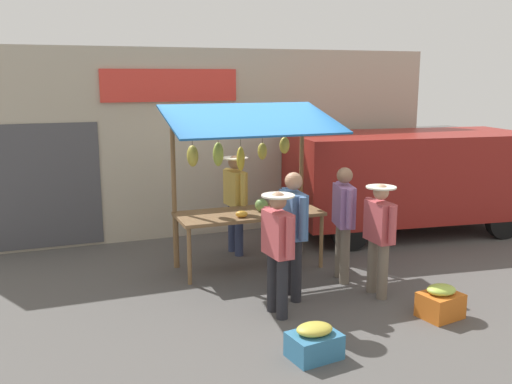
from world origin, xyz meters
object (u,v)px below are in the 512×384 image
shopper_with_shopping_bag (293,226)px  produce_crate_near (440,302)px  shopper_in_grey_tee (379,232)px  produce_crate_side (314,342)px  market_stall (248,169)px  shopper_with_ponytail (278,244)px  vendor_with_sunhat (235,196)px  parked_van (401,174)px  shopper_in_striped_shirt (343,216)px

shopper_with_shopping_bag → produce_crate_near: bearing=-127.2°
shopper_in_grey_tee → produce_crate_side: (1.57, 1.26, -0.72)m
market_stall → shopper_with_ponytail: bearing=81.3°
vendor_with_sunhat → shopper_with_ponytail: 2.56m
shopper_with_ponytail → parked_van: size_ratio=0.34×
market_stall → shopper_with_ponytail: (0.28, 1.83, -0.63)m
shopper_in_grey_tee → shopper_in_striped_shirt: (0.16, -0.68, 0.07)m
produce_crate_near → produce_crate_side: produce_crate_near is taller
shopper_in_grey_tee → produce_crate_near: shopper_in_grey_tee is taller
parked_van → produce_crate_near: (1.78, 3.46, -0.93)m
vendor_with_sunhat → parked_van: bearing=86.8°
vendor_with_sunhat → produce_crate_near: vendor_with_sunhat is taller
shopper_in_striped_shirt → shopper_in_grey_tee: bearing=-152.1°
market_stall → shopper_with_ponytail: market_stall is taller
vendor_with_sunhat → produce_crate_side: vendor_with_sunhat is taller
market_stall → parked_van: 3.47m
shopper_with_shopping_bag → parked_van: size_ratio=0.37×
vendor_with_sunhat → shopper_in_striped_shirt: (-1.03, 1.75, -0.02)m
shopper_with_ponytail → produce_crate_side: bearing=171.8°
produce_crate_near → produce_crate_side: size_ratio=0.95×
shopper_in_grey_tee → shopper_with_shopping_bag: size_ratio=0.90×
shopper_in_grey_tee → produce_crate_near: 1.18m
vendor_with_sunhat → parked_van: parked_van is taller
shopper_with_shopping_bag → produce_crate_side: 1.85m
market_stall → vendor_with_sunhat: 0.91m
vendor_with_sunhat → shopper_with_shopping_bag: shopper_with_shopping_bag is taller
shopper_in_striped_shirt → market_stall: bearing=60.9°
shopper_in_grey_tee → shopper_with_ponytail: size_ratio=0.98×
shopper_in_grey_tee → shopper_in_striped_shirt: bearing=13.2°
shopper_in_striped_shirt → shopper_with_shopping_bag: (0.95, 0.35, 0.03)m
market_stall → shopper_in_grey_tee: 2.21m
parked_van → market_stall: bearing=21.3°
parked_van → shopper_with_shopping_bag: bearing=41.7°
parked_van → produce_crate_near: size_ratio=8.44×
shopper_with_ponytail → parked_van: 4.51m
shopper_in_grey_tee → produce_crate_side: shopper_in_grey_tee is taller
shopper_in_grey_tee → shopper_with_shopping_bag: 1.16m
shopper_with_ponytail → shopper_with_shopping_bag: bearing=-47.4°
shopper_with_shopping_bag → vendor_with_sunhat: bearing=5.7°
market_stall → parked_van: market_stall is taller
shopper_with_shopping_bag → produce_crate_near: size_ratio=3.13×
shopper_with_shopping_bag → produce_crate_side: (0.47, 1.59, -0.82)m
shopper_in_striped_shirt → shopper_with_ponytail: (1.35, 0.79, -0.05)m
shopper_in_grey_tee → shopper_in_striped_shirt: shopper_in_striped_shirt is taller
shopper_in_striped_shirt → parked_van: 2.96m
parked_van → produce_crate_near: 4.00m
market_stall → produce_crate_near: size_ratio=4.60×
shopper_in_striped_shirt → shopper_with_shopping_bag: bearing=125.2°
shopper_in_striped_shirt → produce_crate_side: size_ratio=2.90×
vendor_with_sunhat → produce_crate_side: size_ratio=2.89×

